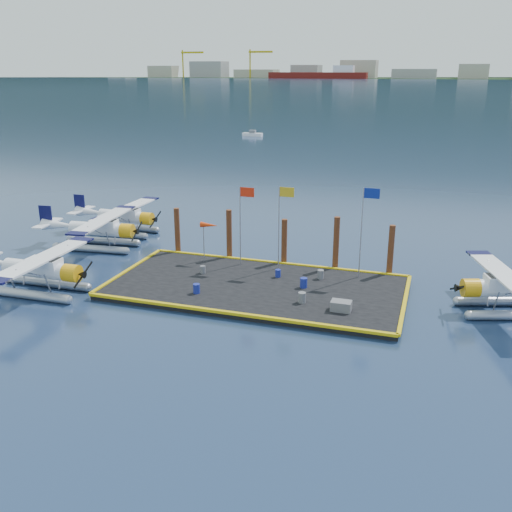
{
  "coord_description": "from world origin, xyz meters",
  "views": [
    {
      "loc": [
        11.31,
        -35.02,
        14.66
      ],
      "look_at": [
        -0.67,
        2.0,
        1.82
      ],
      "focal_mm": 40.0,
      "sensor_mm": 36.0,
      "label": 1
    }
  ],
  "objects": [
    {
      "name": "ground",
      "position": [
        0.0,
        0.0,
        0.0
      ],
      "size": [
        4000.0,
        4000.0,
        0.0
      ],
      "primitive_type": "plane",
      "color": "navy",
      "rests_on": "ground"
    },
    {
      "name": "dock",
      "position": [
        0.0,
        0.0,
        0.2
      ],
      "size": [
        20.0,
        10.0,
        0.4
      ],
      "primitive_type": "cube",
      "color": "black",
      "rests_on": "ground"
    },
    {
      "name": "dock_bumpers",
      "position": [
        0.0,
        0.0,
        0.49
      ],
      "size": [
        20.25,
        10.25,
        0.18
      ],
      "primitive_type": null,
      "color": "gold",
      "rests_on": "dock"
    },
    {
      "name": "seaplane_a",
      "position": [
        -13.8,
        -4.99,
        1.54
      ],
      "size": [
        8.97,
        9.88,
        3.53
      ],
      "rotation": [
        0.0,
        0.0,
        -1.55
      ],
      "color": "#9A9FA8",
      "rests_on": "ground"
    },
    {
      "name": "seaplane_b",
      "position": [
        -15.63,
        5.19,
        1.53
      ],
      "size": [
        8.98,
        9.91,
        3.51
      ],
      "rotation": [
        0.0,
        0.0,
        -1.47
      ],
      "color": "#9A9FA8",
      "rests_on": "ground"
    },
    {
      "name": "seaplane_c",
      "position": [
        -16.03,
        9.87,
        1.47
      ],
      "size": [
        8.58,
        9.45,
        3.37
      ],
      "rotation": [
        0.0,
        0.0,
        -1.59
      ],
      "color": "#9A9FA8",
      "rests_on": "ground"
    },
    {
      "name": "seaplane_d",
      "position": [
        16.15,
        1.29,
        1.49
      ],
      "size": [
        8.95,
        9.57,
        3.42
      ],
      "rotation": [
        0.0,
        0.0,
        1.88
      ],
      "color": "#9A9FA8",
      "rests_on": "ground"
    },
    {
      "name": "drum_0",
      "position": [
        -4.46,
        1.09,
        0.68
      ],
      "size": [
        0.4,
        0.4,
        0.56
      ],
      "primitive_type": "cylinder",
      "color": "#5E5F63",
      "rests_on": "dock"
    },
    {
      "name": "drum_1",
      "position": [
        3.72,
        -2.03,
        0.74
      ],
      "size": [
        0.48,
        0.48,
        0.68
      ],
      "primitive_type": "cylinder",
      "color": "#5E5F63",
      "rests_on": "dock"
    },
    {
      "name": "drum_2",
      "position": [
        3.21,
        0.57,
        0.74
      ],
      "size": [
        0.49,
        0.49,
        0.69
      ],
      "primitive_type": "cylinder",
      "color": "navy",
      "rests_on": "dock"
    },
    {
      "name": "drum_3",
      "position": [
        -3.35,
        -2.63,
        0.72
      ],
      "size": [
        0.45,
        0.45,
        0.64
      ],
      "primitive_type": "cylinder",
      "color": "navy",
      "rests_on": "dock"
    },
    {
      "name": "drum_4",
      "position": [
        3.96,
        2.63,
        0.72
      ],
      "size": [
        0.46,
        0.46,
        0.64
      ],
      "primitive_type": "cylinder",
      "color": "#5E5F63",
      "rests_on": "dock"
    },
    {
      "name": "drum_5",
      "position": [
        0.98,
        2.03,
        0.68
      ],
      "size": [
        0.39,
        0.39,
        0.55
      ],
      "primitive_type": "cylinder",
      "color": "navy",
      "rests_on": "dock"
    },
    {
      "name": "crate",
      "position": [
        6.32,
        -2.53,
        0.71
      ],
      "size": [
        1.25,
        0.83,
        0.62
      ],
      "primitive_type": "cube",
      "color": "#5E5F63",
      "rests_on": "dock"
    },
    {
      "name": "flagpole_red",
      "position": [
        -2.29,
        3.8,
        4.4
      ],
      "size": [
        1.14,
        0.08,
        6.0
      ],
      "color": "#929199",
      "rests_on": "dock"
    },
    {
      "name": "flagpole_yellow",
      "position": [
        0.7,
        3.8,
        4.51
      ],
      "size": [
        1.14,
        0.08,
        6.2
      ],
      "color": "#929199",
      "rests_on": "dock"
    },
    {
      "name": "flagpole_blue",
      "position": [
        6.7,
        3.8,
        4.69
      ],
      "size": [
        1.14,
        0.08,
        6.5
      ],
      "color": "#929199",
      "rests_on": "dock"
    },
    {
      "name": "windsock",
      "position": [
        -5.03,
        3.8,
        3.23
      ],
      "size": [
        1.4,
        0.44,
        3.12
      ],
      "color": "#929199",
      "rests_on": "dock"
    },
    {
      "name": "piling_0",
      "position": [
        -8.5,
        5.4,
        2.0
      ],
      "size": [
        0.44,
        0.44,
        4.0
      ],
      "primitive_type": "cylinder",
      "color": "#452513",
      "rests_on": "ground"
    },
    {
      "name": "piling_1",
      "position": [
        -4.0,
        5.4,
        2.1
      ],
      "size": [
        0.44,
        0.44,
        4.2
      ],
      "primitive_type": "cylinder",
      "color": "#452513",
      "rests_on": "ground"
    },
    {
      "name": "piling_2",
      "position": [
        0.5,
        5.4,
        1.9
      ],
      "size": [
        0.44,
        0.44,
        3.8
      ],
      "primitive_type": "cylinder",
      "color": "#452513",
      "rests_on": "ground"
    },
    {
      "name": "piling_3",
      "position": [
        4.5,
        5.4,
        2.15
      ],
      "size": [
        0.44,
        0.44,
        4.3
      ],
      "primitive_type": "cylinder",
      "color": "#452513",
      "rests_on": "ground"
    },
    {
      "name": "piling_4",
      "position": [
        8.5,
        5.4,
        2.0
      ],
      "size": [
        0.44,
        0.44,
        4.0
      ],
      "primitive_type": "cylinder",
      "color": "#452513",
      "rests_on": "ground"
    }
  ]
}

